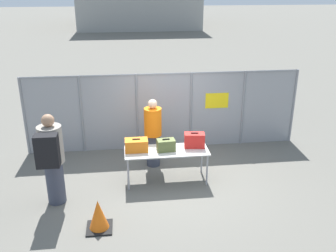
# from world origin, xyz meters

# --- Properties ---
(ground_plane) EXTENTS (120.00, 120.00, 0.00)m
(ground_plane) POSITION_xyz_m (0.00, 0.00, 0.00)
(ground_plane) COLOR #605E56
(fence_section) EXTENTS (6.95, 0.07, 1.98)m
(fence_section) POSITION_xyz_m (0.01, 1.78, 1.04)
(fence_section) COLOR gray
(fence_section) RESTS_ON ground_plane
(inspection_table) EXTENTS (1.78, 0.68, 0.73)m
(inspection_table) POSITION_xyz_m (-0.15, -0.01, 0.67)
(inspection_table) COLOR #B2B2AD
(inspection_table) RESTS_ON ground_plane
(suitcase_orange) EXTENTS (0.48, 0.30, 0.28)m
(suitcase_orange) POSITION_xyz_m (-0.78, 0.05, 0.86)
(suitcase_orange) COLOR orange
(suitcase_orange) RESTS_ON inspection_table
(suitcase_olive) EXTENTS (0.40, 0.27, 0.27)m
(suitcase_olive) POSITION_xyz_m (-0.16, -0.01, 0.86)
(suitcase_olive) COLOR #566033
(suitcase_olive) RESTS_ON inspection_table
(suitcase_red) EXTENTS (0.46, 0.29, 0.34)m
(suitcase_red) POSITION_xyz_m (0.47, 0.10, 0.89)
(suitcase_red) COLOR red
(suitcase_red) RESTS_ON inspection_table
(traveler_hooded) EXTENTS (0.45, 0.70, 1.84)m
(traveler_hooded) POSITION_xyz_m (-2.40, -0.63, 1.01)
(traveler_hooded) COLOR #383D4C
(traveler_hooded) RESTS_ON ground_plane
(security_worker_near) EXTENTS (0.40, 0.40, 1.63)m
(security_worker_near) POSITION_xyz_m (-0.37, 0.78, 0.84)
(security_worker_near) COLOR #383D4C
(security_worker_near) RESTS_ON ground_plane
(utility_trailer) EXTENTS (3.62, 2.23, 0.67)m
(utility_trailer) POSITION_xyz_m (2.42, 4.32, 0.39)
(utility_trailer) COLOR #B2B2B7
(utility_trailer) RESTS_ON ground_plane
(traffic_cone) EXTENTS (0.45, 0.45, 0.57)m
(traffic_cone) POSITION_xyz_m (-1.53, -1.55, 0.26)
(traffic_cone) COLOR black
(traffic_cone) RESTS_ON ground_plane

